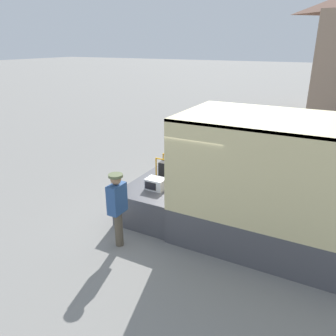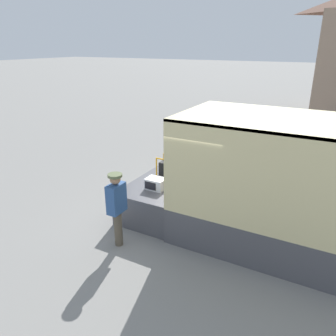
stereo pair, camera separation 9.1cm
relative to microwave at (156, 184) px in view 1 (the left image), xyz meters
The scene contains 5 objects.
ground_plane 1.27m from the microwave, 27.31° to the left, with size 160.00×160.00×0.00m, color gray.
tailgate_deck 0.67m from the microwave, 96.60° to the left, with size 1.50×2.31×0.84m, color #4C4C51.
microwave is the anchor object (origin of this frame).
portable_generator 1.00m from the microwave, 95.94° to the left, with size 0.68×0.44×0.52m.
worker_person 1.42m from the microwave, 95.52° to the right, with size 0.31×0.44×1.71m.
Camera 1 is at (3.06, -6.80, 4.25)m, focal length 35.00 mm.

